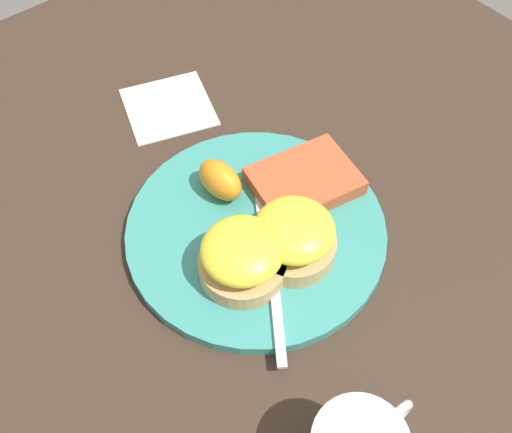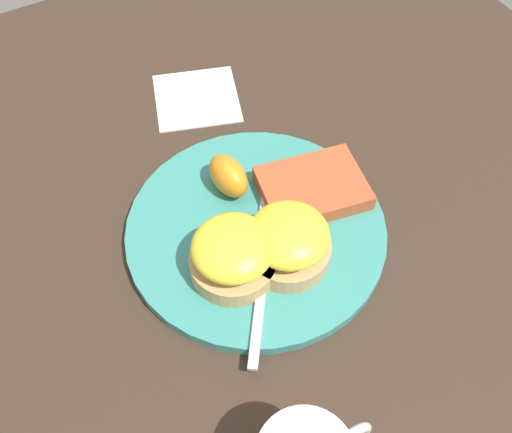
{
  "view_description": "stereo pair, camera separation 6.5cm",
  "coord_description": "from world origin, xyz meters",
  "px_view_note": "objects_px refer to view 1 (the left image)",
  "views": [
    {
      "loc": [
        -0.24,
        -0.3,
        0.56
      ],
      "look_at": [
        0.0,
        0.0,
        0.03
      ],
      "focal_mm": 42.0,
      "sensor_mm": 36.0,
      "label": 1
    },
    {
      "loc": [
        -0.19,
        -0.33,
        0.56
      ],
      "look_at": [
        0.0,
        0.0,
        0.03
      ],
      "focal_mm": 42.0,
      "sensor_mm": 36.0,
      "label": 2
    }
  ],
  "objects_px": {
    "fork": "(272,261)",
    "sandwich_benedict_left": "(242,257)",
    "sandwich_benedict_right": "(294,237)",
    "orange_wedge": "(217,182)",
    "hashbrown_patty": "(304,181)"
  },
  "relations": [
    {
      "from": "sandwich_benedict_left",
      "to": "fork",
      "type": "bearing_deg",
      "value": -19.11
    },
    {
      "from": "sandwich_benedict_left",
      "to": "hashbrown_patty",
      "type": "bearing_deg",
      "value": 19.56
    },
    {
      "from": "orange_wedge",
      "to": "fork",
      "type": "bearing_deg",
      "value": -96.11
    },
    {
      "from": "hashbrown_patty",
      "to": "fork",
      "type": "distance_m",
      "value": 0.11
    },
    {
      "from": "sandwich_benedict_left",
      "to": "sandwich_benedict_right",
      "type": "relative_size",
      "value": 1.0
    },
    {
      "from": "sandwich_benedict_right",
      "to": "orange_wedge",
      "type": "distance_m",
      "value": 0.12
    },
    {
      "from": "sandwich_benedict_right",
      "to": "orange_wedge",
      "type": "bearing_deg",
      "value": 97.1
    },
    {
      "from": "sandwich_benedict_right",
      "to": "fork",
      "type": "distance_m",
      "value": 0.04
    },
    {
      "from": "hashbrown_patty",
      "to": "orange_wedge",
      "type": "distance_m",
      "value": 0.1
    },
    {
      "from": "sandwich_benedict_right",
      "to": "orange_wedge",
      "type": "relative_size",
      "value": 1.54
    },
    {
      "from": "sandwich_benedict_right",
      "to": "hashbrown_patty",
      "type": "height_order",
      "value": "sandwich_benedict_right"
    },
    {
      "from": "hashbrown_patty",
      "to": "orange_wedge",
      "type": "relative_size",
      "value": 1.95
    },
    {
      "from": "orange_wedge",
      "to": "sandwich_benedict_left",
      "type": "bearing_deg",
      "value": -113.28
    },
    {
      "from": "sandwich_benedict_left",
      "to": "fork",
      "type": "xyz_separation_m",
      "value": [
        0.03,
        -0.01,
        -0.03
      ]
    },
    {
      "from": "fork",
      "to": "sandwich_benedict_left",
      "type": "bearing_deg",
      "value": 160.89
    }
  ]
}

